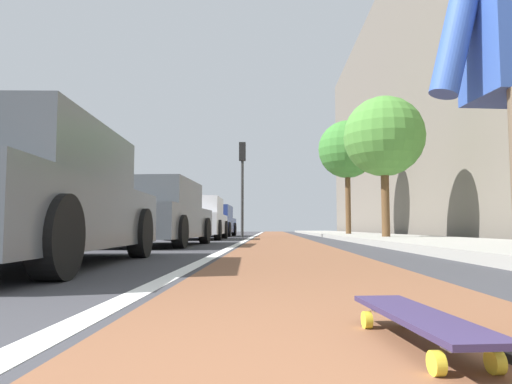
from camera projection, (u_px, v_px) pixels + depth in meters
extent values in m
plane|color=#38383D|center=(285.00, 246.00, 10.63)|extent=(80.00, 80.00, 0.00)
cube|color=brown|center=(277.00, 236.00, 24.58)|extent=(56.00, 2.01, 0.00)
cube|color=silver|center=(253.00, 237.00, 20.63)|extent=(52.00, 0.16, 0.01)
cube|color=#9E9B93|center=(367.00, 236.00, 18.49)|extent=(52.00, 3.20, 0.15)
cube|color=#6A6257|center=(404.00, 99.00, 22.91)|extent=(40.00, 1.20, 13.68)
cylinder|color=yellow|center=(367.00, 320.00, 1.86)|extent=(0.07, 0.04, 0.07)
cylinder|color=yellow|center=(407.00, 319.00, 1.88)|extent=(0.07, 0.04, 0.07)
cylinder|color=yellow|center=(437.00, 363.00, 1.27)|extent=(0.07, 0.04, 0.07)
cylinder|color=yellow|center=(495.00, 362.00, 1.28)|extent=(0.07, 0.04, 0.07)
cube|color=silver|center=(387.00, 308.00, 1.87)|extent=(0.07, 0.13, 0.02)
cube|color=silver|center=(465.00, 345.00, 1.28)|extent=(0.07, 0.13, 0.02)
cube|color=#33284C|center=(419.00, 316.00, 1.58)|extent=(0.86, 0.29, 0.02)
cylinder|color=#2D4C99|center=(462.00, 7.00, 1.48)|extent=(0.12, 0.24, 0.60)
cube|color=#4C5156|center=(32.00, 215.00, 4.93)|extent=(4.56, 1.99, 0.70)
cube|color=#4C5156|center=(28.00, 153.00, 4.83)|extent=(2.54, 1.75, 0.60)
cube|color=#4C606B|center=(72.00, 168.00, 6.06)|extent=(0.12, 1.56, 0.51)
cylinder|color=black|center=(17.00, 233.00, 6.29)|extent=(0.69, 0.25, 0.68)
cylinder|color=black|center=(140.00, 233.00, 6.31)|extent=(0.69, 0.25, 0.68)
cylinder|color=black|center=(56.00, 237.00, 3.55)|extent=(0.69, 0.25, 0.68)
cube|color=#4C5156|center=(158.00, 222.00, 10.60)|extent=(4.60, 1.93, 0.70)
cube|color=#4C5156|center=(157.00, 194.00, 10.50)|extent=(2.55, 1.72, 0.60)
cube|color=#4C606B|center=(170.00, 197.00, 11.75)|extent=(0.09, 1.57, 0.51)
cylinder|color=black|center=(141.00, 231.00, 12.04)|extent=(0.68, 0.24, 0.67)
cylinder|color=black|center=(205.00, 231.00, 11.93)|extent=(0.68, 0.24, 0.67)
cylinder|color=black|center=(97.00, 232.00, 9.24)|extent=(0.68, 0.24, 0.67)
cylinder|color=black|center=(180.00, 232.00, 9.13)|extent=(0.68, 0.24, 0.67)
cube|color=silver|center=(199.00, 224.00, 16.52)|extent=(4.34, 1.82, 0.70)
cube|color=silver|center=(198.00, 206.00, 16.42)|extent=(2.40, 1.65, 0.60)
cube|color=#4C606B|center=(202.00, 207.00, 17.60)|extent=(0.07, 1.54, 0.51)
cylinder|color=black|center=(182.00, 230.00, 17.85)|extent=(0.68, 0.23, 0.68)
cylinder|color=black|center=(224.00, 230.00, 17.82)|extent=(0.68, 0.23, 0.68)
cylinder|color=black|center=(168.00, 230.00, 15.18)|extent=(0.68, 0.23, 0.68)
cylinder|color=black|center=(218.00, 230.00, 15.16)|extent=(0.68, 0.23, 0.68)
cube|color=navy|center=(214.00, 225.00, 22.38)|extent=(4.58, 1.82, 0.70)
cube|color=navy|center=(214.00, 212.00, 22.28)|extent=(2.53, 1.65, 0.60)
cube|color=#4C606B|center=(217.00, 213.00, 23.53)|extent=(0.06, 1.55, 0.51)
cylinder|color=black|center=(202.00, 229.00, 23.81)|extent=(0.67, 0.23, 0.67)
cylinder|color=black|center=(234.00, 229.00, 23.73)|extent=(0.67, 0.23, 0.67)
cylinder|color=black|center=(192.00, 230.00, 20.99)|extent=(0.67, 0.23, 0.67)
cylinder|color=black|center=(228.00, 230.00, 20.92)|extent=(0.67, 0.23, 0.67)
cylinder|color=#2D2D2D|center=(242.00, 199.00, 19.71)|extent=(0.12, 0.12, 3.31)
cube|color=black|center=(242.00, 152.00, 19.87)|extent=(0.24, 0.28, 0.80)
sphere|color=red|center=(243.00, 146.00, 20.02)|extent=(0.16, 0.16, 0.16)
sphere|color=#392907|center=(243.00, 152.00, 20.00)|extent=(0.16, 0.16, 0.16)
sphere|color=black|center=(243.00, 158.00, 19.98)|extent=(0.16, 0.16, 0.16)
cylinder|color=brown|center=(385.00, 203.00, 13.98)|extent=(0.24, 0.24, 2.36)
sphere|color=#4C8C38|center=(384.00, 136.00, 14.14)|extent=(2.47, 2.47, 2.47)
cylinder|color=brown|center=(348.00, 203.00, 20.74)|extent=(0.24, 0.24, 3.07)
sphere|color=#3D7F33|center=(347.00, 149.00, 20.94)|extent=(2.63, 2.63, 2.63)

